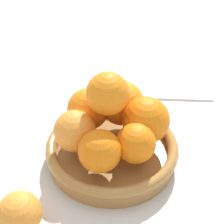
% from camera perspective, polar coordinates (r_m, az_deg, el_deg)
% --- Properties ---
extents(ground_plane, '(4.00, 4.00, 0.00)m').
position_cam_1_polar(ground_plane, '(0.67, 0.00, -7.16)').
color(ground_plane, beige).
extents(fruit_bowl, '(0.23, 0.23, 0.04)m').
position_cam_1_polar(fruit_bowl, '(0.66, 0.00, -5.88)').
color(fruit_bowl, '#A57238').
rests_on(fruit_bowl, ground_plane).
extents(orange_pile, '(0.18, 0.20, 0.13)m').
position_cam_1_polar(orange_pile, '(0.62, 0.09, -1.03)').
color(orange_pile, orange).
rests_on(orange_pile, fruit_bowl).
extents(stray_orange, '(0.07, 0.07, 0.07)m').
position_cam_1_polar(stray_orange, '(0.57, -13.92, -14.77)').
color(stray_orange, orange).
rests_on(stray_orange, ground_plane).
extents(napkin_folded, '(0.18, 0.18, 0.01)m').
position_cam_1_polar(napkin_folded, '(0.88, 10.15, 4.57)').
color(napkin_folded, white).
rests_on(napkin_folded, ground_plane).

